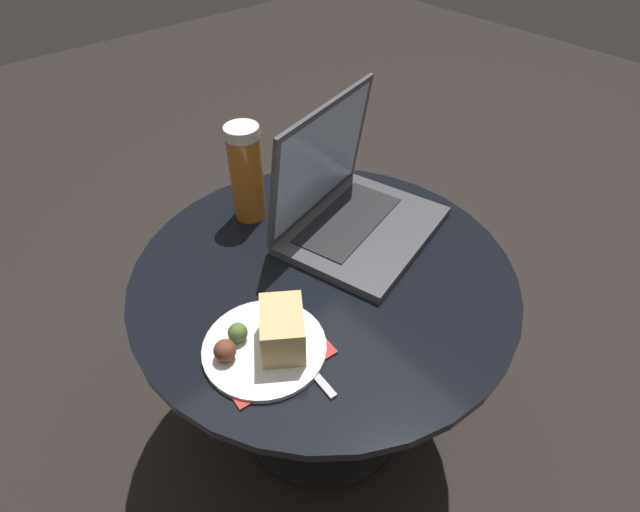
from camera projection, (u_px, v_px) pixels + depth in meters
ground_plane at (323, 412)px, 1.27m from camera, size 6.00×6.00×0.00m
table at (323, 316)px, 1.02m from camera, size 0.72×0.72×0.50m
napkin at (270, 353)px, 0.80m from camera, size 0.19×0.14×0.00m
laptop at (349, 207)px, 1.00m from camera, size 0.37×0.32×0.26m
beer_glass at (244, 174)px, 1.00m from camera, size 0.07×0.07×0.21m
snack_plate at (271, 338)px, 0.79m from camera, size 0.20×0.20×0.08m
fork at (291, 347)px, 0.80m from camera, size 0.04×0.20×0.00m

